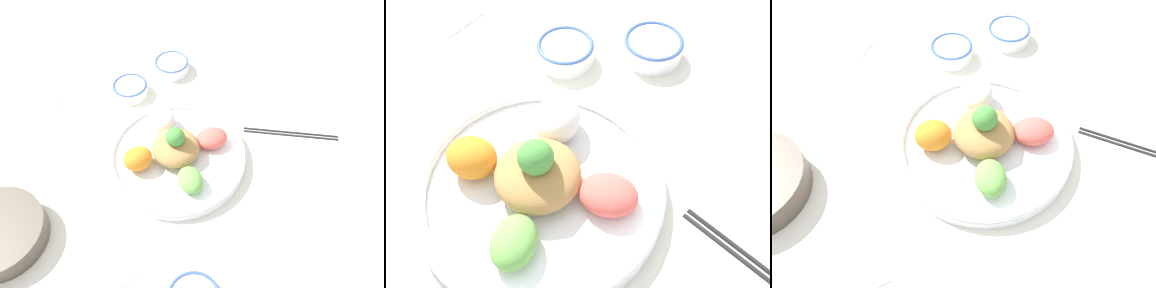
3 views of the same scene
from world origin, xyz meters
The scene contains 7 objects.
ground_plane centered at (0.00, 0.00, 0.00)m, with size 2.40×2.40×0.00m, color silver.
salad_platter centered at (-0.03, -0.03, 0.03)m, with size 0.34×0.34×0.11m.
sauce_bowl_red centered at (0.08, -0.27, 0.02)m, with size 0.10×0.10×0.04m.
sauce_bowl_dark centered at (-0.04, -0.36, 0.02)m, with size 0.10×0.10×0.04m.
chopsticks_pair_near centered at (-0.34, -0.08, 0.00)m, with size 0.24×0.07×0.01m.
serving_spoon_main centered at (0.30, -0.21, 0.00)m, with size 0.04×0.13×0.01m.
serving_spoon_extra centered at (0.08, 0.25, 0.00)m, with size 0.11×0.10×0.01m.
Camera 1 is at (-0.01, 0.52, 0.77)m, focal length 35.00 mm.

